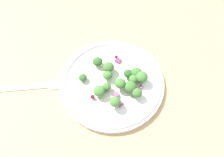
# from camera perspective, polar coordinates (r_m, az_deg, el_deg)

# --- Properties ---
(ground_plane) EXTENTS (1.80, 1.80, 0.02)m
(ground_plane) POSITION_cam_1_polar(r_m,az_deg,el_deg) (0.64, 0.53, -1.77)
(ground_plane) COLOR tan
(plate) EXTENTS (0.25, 0.25, 0.02)m
(plate) POSITION_cam_1_polar(r_m,az_deg,el_deg) (0.63, -0.00, -0.85)
(plate) COLOR white
(plate) RESTS_ON ground_plane
(dressing_pool) EXTENTS (0.15, 0.15, 0.00)m
(dressing_pool) POSITION_cam_1_polar(r_m,az_deg,el_deg) (0.62, -0.00, -0.65)
(dressing_pool) COLOR white
(dressing_pool) RESTS_ON plate
(broccoli_floret_0) EXTENTS (0.03, 0.03, 0.03)m
(broccoli_floret_0) POSITION_cam_1_polar(r_m,az_deg,el_deg) (0.60, 1.81, -1.09)
(broccoli_floret_0) COLOR #8EB77A
(broccoli_floret_0) RESTS_ON plate
(broccoli_floret_1) EXTENTS (0.02, 0.02, 0.02)m
(broccoli_floret_1) POSITION_cam_1_polar(r_m,az_deg,el_deg) (0.61, -0.97, 0.73)
(broccoli_floret_1) COLOR #9EC684
(broccoli_floret_1) RESTS_ON plate
(broccoli_floret_2) EXTENTS (0.02, 0.02, 0.02)m
(broccoli_floret_2) POSITION_cam_1_polar(r_m,az_deg,el_deg) (0.59, 5.54, -3.17)
(broccoli_floret_2) COLOR #9EC684
(broccoli_floret_2) RESTS_ON plate
(broccoli_floret_3) EXTENTS (0.03, 0.03, 0.03)m
(broccoli_floret_3) POSITION_cam_1_polar(r_m,az_deg,el_deg) (0.62, -0.79, 2.50)
(broccoli_floret_3) COLOR #9EC684
(broccoli_floret_3) RESTS_ON plate
(broccoli_floret_4) EXTENTS (0.02, 0.02, 0.02)m
(broccoli_floret_4) POSITION_cam_1_polar(r_m,az_deg,el_deg) (0.64, -3.20, 3.72)
(broccoli_floret_4) COLOR #9EC684
(broccoli_floret_4) RESTS_ON plate
(broccoli_floret_5) EXTENTS (0.02, 0.02, 0.02)m
(broccoli_floret_5) POSITION_cam_1_polar(r_m,az_deg,el_deg) (0.60, -1.16, -1.84)
(broccoli_floret_5) COLOR #ADD18E
(broccoli_floret_5) RESTS_ON plate
(broccoli_floret_6) EXTENTS (0.03, 0.03, 0.03)m
(broccoli_floret_6) POSITION_cam_1_polar(r_m,az_deg,el_deg) (0.59, -2.78, -2.80)
(broccoli_floret_6) COLOR #9EC684
(broccoli_floret_6) RESTS_ON plate
(broccoli_floret_7) EXTENTS (0.02, 0.02, 0.02)m
(broccoli_floret_7) POSITION_cam_1_polar(r_m,az_deg,el_deg) (0.62, 3.61, 1.08)
(broccoli_floret_7) COLOR #8EB77A
(broccoli_floret_7) RESTS_ON plate
(broccoli_floret_8) EXTENTS (0.02, 0.02, 0.02)m
(broccoli_floret_8) POSITION_cam_1_polar(r_m,az_deg,el_deg) (0.62, -6.41, 0.33)
(broccoli_floret_8) COLOR #ADD18E
(broccoli_floret_8) RESTS_ON plate
(broccoli_floret_9) EXTENTS (0.03, 0.03, 0.03)m
(broccoli_floret_9) POSITION_cam_1_polar(r_m,az_deg,el_deg) (0.60, 4.04, -1.86)
(broccoli_floret_9) COLOR #8EB77A
(broccoli_floret_9) RESTS_ON plate
(broccoli_floret_10) EXTENTS (0.03, 0.03, 0.03)m
(broccoli_floret_10) POSITION_cam_1_polar(r_m,az_deg,el_deg) (0.61, 6.53, 0.31)
(broccoli_floret_10) COLOR #9EC684
(broccoli_floret_10) RESTS_ON plate
(broccoli_floret_11) EXTENTS (0.03, 0.03, 0.03)m
(broccoli_floret_11) POSITION_cam_1_polar(r_m,az_deg,el_deg) (0.62, 5.41, 1.31)
(broccoli_floret_11) COLOR #8EB77A
(broccoli_floret_11) RESTS_ON plate
(broccoli_floret_12) EXTENTS (0.02, 0.02, 0.02)m
(broccoli_floret_12) POSITION_cam_1_polar(r_m,az_deg,el_deg) (0.61, 4.68, -0.19)
(broccoli_floret_12) COLOR #9EC684
(broccoli_floret_12) RESTS_ON plate
(broccoli_floret_13) EXTENTS (0.02, 0.02, 0.03)m
(broccoli_floret_13) POSITION_cam_1_polar(r_m,az_deg,el_deg) (0.58, 0.71, -5.13)
(broccoli_floret_13) COLOR #9EC684
(broccoli_floret_13) RESTS_ON plate
(cranberry_0) EXTENTS (0.01, 0.01, 0.01)m
(cranberry_0) POSITION_cam_1_polar(r_m,az_deg,el_deg) (0.60, -2.99, -3.18)
(cranberry_0) COLOR maroon
(cranberry_0) RESTS_ON plate
(cranberry_1) EXTENTS (0.01, 0.01, 0.01)m
(cranberry_1) POSITION_cam_1_polar(r_m,az_deg,el_deg) (0.66, 0.54, 4.82)
(cranberry_1) COLOR maroon
(cranberry_1) RESTS_ON plate
(cranberry_2) EXTENTS (0.01, 0.01, 0.01)m
(cranberry_2) POSITION_cam_1_polar(r_m,az_deg,el_deg) (0.63, 3.24, 1.40)
(cranberry_2) COLOR maroon
(cranberry_2) RESTS_ON plate
(cranberry_3) EXTENTS (0.01, 0.01, 0.01)m
(cranberry_3) POSITION_cam_1_polar(r_m,az_deg,el_deg) (0.63, 5.70, 2.00)
(cranberry_3) COLOR maroon
(cranberry_3) RESTS_ON plate
(cranberry_4) EXTENTS (0.01, 0.01, 0.01)m
(cranberry_4) POSITION_cam_1_polar(r_m,az_deg,el_deg) (0.60, -4.34, -4.03)
(cranberry_4) COLOR maroon
(cranberry_4) RESTS_ON plate
(cranberry_5) EXTENTS (0.01, 0.01, 0.01)m
(cranberry_5) POSITION_cam_1_polar(r_m,az_deg,el_deg) (0.63, 5.93, 0.29)
(cranberry_5) COLOR #4C0A14
(cranberry_5) RESTS_ON plate
(onion_bit_0) EXTENTS (0.01, 0.01, 0.00)m
(onion_bit_0) POSITION_cam_1_polar(r_m,az_deg,el_deg) (0.62, 6.41, -1.80)
(onion_bit_0) COLOR #A35B93
(onion_bit_0) RESTS_ON plate
(onion_bit_1) EXTENTS (0.02, 0.02, 0.00)m
(onion_bit_1) POSITION_cam_1_polar(r_m,az_deg,el_deg) (0.61, -1.51, -2.46)
(onion_bit_1) COLOR #934C84
(onion_bit_1) RESTS_ON plate
(onion_bit_2) EXTENTS (0.02, 0.02, 0.00)m
(onion_bit_2) POSITION_cam_1_polar(r_m,az_deg,el_deg) (0.59, 1.72, -5.56)
(onion_bit_2) COLOR #934C84
(onion_bit_2) RESTS_ON plate
(onion_bit_3) EXTENTS (0.02, 0.02, 0.00)m
(onion_bit_3) POSITION_cam_1_polar(r_m,az_deg,el_deg) (0.65, 1.35, 4.02)
(onion_bit_3) COLOR #843D75
(onion_bit_3) RESTS_ON plate
(onion_bit_4) EXTENTS (0.02, 0.02, 0.01)m
(onion_bit_4) POSITION_cam_1_polar(r_m,az_deg,el_deg) (0.60, 0.89, -3.56)
(onion_bit_4) COLOR #A35B93
(onion_bit_4) RESTS_ON plate
(fork) EXTENTS (0.19, 0.05, 0.01)m
(fork) POSITION_cam_1_polar(r_m,az_deg,el_deg) (0.66, -17.59, -1.79)
(fork) COLOR silver
(fork) RESTS_ON ground_plane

